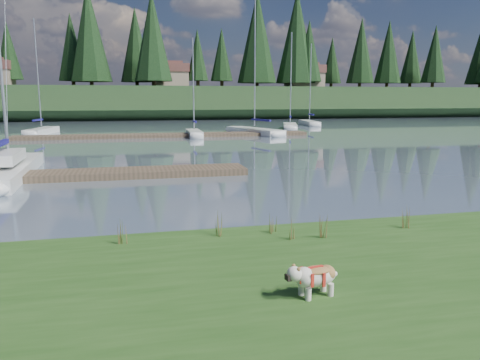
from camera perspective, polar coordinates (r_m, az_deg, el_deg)
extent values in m
plane|color=slate|center=(42.54, -11.70, 5.10)|extent=(200.00, 200.00, 0.00)
cube|color=#2A4D1B|center=(7.30, -2.56, -17.13)|extent=(60.00, 9.00, 0.35)
cube|color=#1D3319|center=(85.40, -12.66, 9.12)|extent=(200.00, 20.00, 5.00)
cylinder|color=silver|center=(7.65, 8.31, -13.57)|extent=(0.10, 0.10, 0.21)
cylinder|color=silver|center=(7.82, 7.50, -13.03)|extent=(0.10, 0.10, 0.21)
cylinder|color=silver|center=(7.86, 10.98, -12.98)|extent=(0.10, 0.10, 0.21)
cylinder|color=silver|center=(8.02, 10.13, -12.48)|extent=(0.10, 0.10, 0.21)
ellipsoid|color=silver|center=(7.76, 9.36, -11.50)|extent=(0.74, 0.46, 0.32)
ellipsoid|color=#9D6E3A|center=(7.72, 9.38, -10.78)|extent=(0.53, 0.40, 0.11)
ellipsoid|color=silver|center=(7.52, 6.63, -11.30)|extent=(0.28, 0.29, 0.24)
cube|color=black|center=(7.48, 5.92, -11.73)|extent=(0.09, 0.13, 0.09)
cube|color=silver|center=(23.36, -26.65, 0.88)|extent=(2.39, 9.04, 0.70)
ellipsoid|color=silver|center=(27.73, -24.93, 2.30)|extent=(2.05, 2.52, 0.70)
cube|color=silver|center=(22.77, -27.03, 2.50)|extent=(1.56, 3.31, 0.45)
cube|color=#4C3D2C|center=(21.83, -20.53, 0.55)|extent=(16.00, 2.00, 0.30)
cube|color=#4C3D2C|center=(42.63, -9.00, 5.40)|extent=(26.00, 2.20, 0.30)
cube|color=silver|center=(49.48, -23.01, 5.44)|extent=(2.45, 6.55, 0.70)
ellipsoid|color=silver|center=(52.51, -21.90, 5.73)|extent=(1.65, 1.94, 0.70)
cylinder|color=silver|center=(49.42, -23.46, 11.89)|extent=(0.12, 0.12, 10.00)
cube|color=navy|center=(48.59, -23.43, 6.74)|extent=(0.60, 2.55, 0.20)
cube|color=silver|center=(42.74, -5.61, 5.58)|extent=(1.32, 5.04, 0.70)
ellipsoid|color=silver|center=(45.23, -5.92, 5.82)|extent=(1.14, 1.40, 0.70)
cylinder|color=silver|center=(42.64, -5.71, 11.64)|extent=(0.12, 0.12, 7.87)
cube|color=navy|center=(41.99, -5.54, 7.12)|extent=(0.27, 1.99, 0.20)
cube|color=silver|center=(45.51, 1.78, 5.89)|extent=(4.14, 8.01, 0.70)
ellipsoid|color=silver|center=(48.83, -0.76, 6.18)|extent=(2.29, 2.57, 0.70)
cylinder|color=silver|center=(45.52, 1.82, 14.22)|extent=(0.12, 0.12, 12.06)
cube|color=navy|center=(44.55, 2.54, 7.32)|extent=(1.16, 3.03, 0.20)
cube|color=silver|center=(53.64, 6.12, 6.47)|extent=(3.29, 6.46, 0.70)
ellipsoid|color=silver|center=(56.79, 6.03, 6.67)|extent=(1.84, 2.06, 0.70)
cylinder|color=silver|center=(53.58, 6.23, 12.30)|extent=(0.12, 0.12, 9.75)
cube|color=navy|center=(52.71, 6.17, 7.69)|extent=(0.95, 2.46, 0.20)
cube|color=silver|center=(60.70, 8.45, 6.83)|extent=(2.24, 6.35, 0.70)
ellipsoid|color=silver|center=(63.72, 7.77, 6.99)|extent=(1.57, 1.86, 0.70)
cylinder|color=silver|center=(60.64, 8.58, 11.75)|extent=(0.12, 0.12, 9.28)
cube|color=navy|center=(59.82, 8.67, 7.91)|extent=(0.53, 2.48, 0.20)
cone|color=#475B23|center=(10.79, -2.82, -5.48)|extent=(0.03, 0.03, 0.54)
cone|color=brown|center=(10.76, -2.18, -5.82)|extent=(0.03, 0.03, 0.43)
cone|color=#475B23|center=(10.83, -2.54, -5.28)|extent=(0.03, 0.03, 0.59)
cone|color=brown|center=(10.81, -2.06, -5.89)|extent=(0.03, 0.03, 0.38)
cone|color=#475B23|center=(10.73, -2.64, -5.72)|extent=(0.03, 0.03, 0.49)
cone|color=#475B23|center=(11.08, 3.75, -5.08)|extent=(0.03, 0.03, 0.54)
cone|color=brown|center=(11.06, 4.40, -5.41)|extent=(0.03, 0.03, 0.43)
cone|color=#475B23|center=(11.11, 4.00, -4.89)|extent=(0.03, 0.03, 0.59)
cone|color=brown|center=(11.11, 4.48, -5.48)|extent=(0.03, 0.03, 0.38)
cone|color=#475B23|center=(11.02, 3.97, -5.32)|extent=(0.03, 0.03, 0.49)
cone|color=#475B23|center=(10.81, 9.69, -5.24)|extent=(0.03, 0.03, 0.67)
cone|color=brown|center=(10.81, 10.36, -5.63)|extent=(0.03, 0.03, 0.53)
cone|color=#475B23|center=(10.86, 9.93, -5.00)|extent=(0.03, 0.03, 0.73)
cone|color=brown|center=(10.87, 10.42, -5.73)|extent=(0.03, 0.03, 0.47)
cone|color=#475B23|center=(10.76, 9.95, -5.51)|extent=(0.03, 0.03, 0.60)
cone|color=#475B23|center=(10.54, -14.49, -6.16)|extent=(0.03, 0.03, 0.54)
cone|color=brown|center=(10.49, -13.88, -6.53)|extent=(0.03, 0.03, 0.43)
cone|color=#475B23|center=(10.56, -14.17, -5.97)|extent=(0.03, 0.03, 0.60)
cone|color=brown|center=(10.53, -13.71, -6.61)|extent=(0.03, 0.03, 0.38)
cone|color=#475B23|center=(10.47, -14.38, -6.42)|extent=(0.03, 0.03, 0.49)
cone|color=#475B23|center=(10.59, 5.96, -6.06)|extent=(0.03, 0.03, 0.45)
cone|color=brown|center=(10.58, 6.65, -6.35)|extent=(0.03, 0.03, 0.36)
cone|color=#475B23|center=(10.63, 6.22, -5.88)|extent=(0.03, 0.03, 0.50)
cone|color=brown|center=(10.63, 6.73, -6.40)|extent=(0.03, 0.03, 0.32)
cone|color=#475B23|center=(10.53, 6.21, -6.29)|extent=(0.03, 0.03, 0.41)
cone|color=#475B23|center=(12.13, 19.16, -4.31)|extent=(0.03, 0.03, 0.53)
cone|color=brown|center=(12.15, 19.76, -4.58)|extent=(0.03, 0.03, 0.43)
cone|color=#475B23|center=(12.18, 19.33, -4.13)|extent=(0.03, 0.03, 0.59)
cone|color=brown|center=(12.20, 19.77, -4.65)|extent=(0.03, 0.03, 0.37)
cone|color=#475B23|center=(12.08, 19.44, -4.51)|extent=(0.03, 0.03, 0.48)
cube|color=#33281C|center=(11.38, -6.74, -7.61)|extent=(60.00, 0.50, 0.14)
cylinder|color=#382619|center=(84.87, -19.63, 11.09)|extent=(0.60, 0.60, 1.80)
cone|color=black|center=(85.24, -19.87, 15.01)|extent=(4.84, 4.84, 11.00)
cylinder|color=#382619|center=(78.53, -10.45, 11.62)|extent=(0.60, 0.60, 1.80)
cone|color=black|center=(79.08, -10.62, 16.84)|extent=(6.16, 6.16, 14.00)
cylinder|color=#382619|center=(83.99, -2.22, 11.66)|extent=(0.60, 0.60, 1.80)
cone|color=black|center=(84.28, -2.25, 15.03)|extent=(3.96, 3.96, 9.00)
cylinder|color=#382619|center=(85.55, 6.80, 11.57)|extent=(0.60, 0.60, 1.80)
cone|color=black|center=(86.16, 6.91, 16.96)|extent=(7.04, 7.04, 16.00)
cylinder|color=#382619|center=(93.93, 14.36, 11.19)|extent=(0.60, 0.60, 1.80)
cone|color=black|center=(94.30, 14.53, 15.02)|extent=(5.28, 5.28, 12.00)
cylinder|color=#382619|center=(97.28, 22.40, 10.71)|extent=(0.60, 0.60, 1.80)
cone|color=black|center=(97.59, 22.63, 14.00)|extent=(4.62, 4.62, 10.50)
cylinder|color=#382619|center=(107.61, 27.19, 10.23)|extent=(0.60, 0.60, 1.80)
cube|color=gray|center=(83.74, -8.55, 11.91)|extent=(6.00, 5.00, 2.80)
cube|color=brown|center=(83.84, -8.59, 13.34)|extent=(6.30, 5.30, 1.40)
cube|color=brown|center=(83.89, -8.60, 13.89)|extent=(4.20, 3.60, 0.70)
cube|color=gray|center=(87.20, 7.84, 11.85)|extent=(6.00, 5.00, 2.80)
cube|color=brown|center=(87.30, 7.87, 13.23)|extent=(6.30, 5.30, 1.40)
cube|color=brown|center=(87.35, 7.88, 13.75)|extent=(4.20, 3.60, 0.70)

